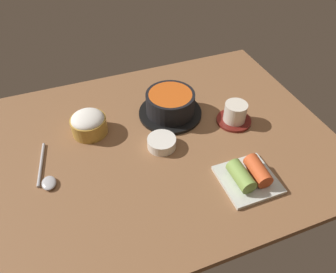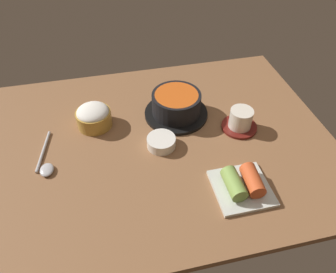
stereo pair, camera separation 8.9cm
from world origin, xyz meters
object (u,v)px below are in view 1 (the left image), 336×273
object	(u,v)px
kimchi_plate	(249,176)
spoon	(46,177)
tea_cup_with_saucer	(235,113)
rice_bowl	(89,123)
banchan_cup_center	(161,142)
stone_pot	(170,105)

from	to	relation	value
kimchi_plate	spoon	size ratio (longest dim) A/B	0.79
tea_cup_with_saucer	kimchi_plate	size ratio (longest dim) A/B	0.77
rice_bowl	tea_cup_with_saucer	size ratio (longest dim) A/B	0.98
banchan_cup_center	spoon	xyz separation A→B (cm)	(-31.60, -0.27, -0.99)
rice_bowl	kimchi_plate	bearing A→B (deg)	-43.64
rice_bowl	tea_cup_with_saucer	world-z (taller)	rice_bowl
stone_pot	kimchi_plate	world-z (taller)	stone_pot
stone_pot	rice_bowl	bearing A→B (deg)	178.40
banchan_cup_center	rice_bowl	bearing A→B (deg)	143.26
tea_cup_with_saucer	kimchi_plate	distance (cm)	23.34
rice_bowl	banchan_cup_center	size ratio (longest dim) A/B	1.28
stone_pot	kimchi_plate	xyz separation A→B (cm)	(8.96, -31.88, -1.79)
banchan_cup_center	kimchi_plate	bearing A→B (deg)	-49.64
kimchi_plate	spoon	xyz separation A→B (cm)	(-48.06, 19.10, -1.38)
tea_cup_with_saucer	spoon	size ratio (longest dim) A/B	0.61
rice_bowl	kimchi_plate	world-z (taller)	rice_bowl
tea_cup_with_saucer	kimchi_plate	world-z (taller)	tea_cup_with_saucer
rice_bowl	spoon	xyz separation A→B (cm)	(-13.89, -13.49, -2.86)
kimchi_plate	spoon	world-z (taller)	kimchi_plate
tea_cup_with_saucer	banchan_cup_center	distance (cm)	24.71
stone_pot	rice_bowl	xyz separation A→B (cm)	(-25.21, 0.70, -0.31)
rice_bowl	spoon	size ratio (longest dim) A/B	0.59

